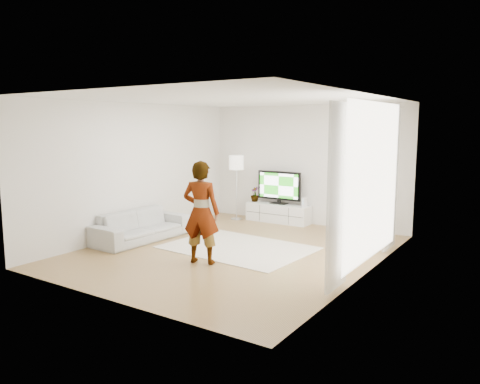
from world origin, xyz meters
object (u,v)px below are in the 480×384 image
Objects in this scene: rug at (238,248)px; sofa at (141,226)px; media_console at (278,213)px; player at (201,212)px; television at (279,186)px; floor_lamp at (236,165)px.

rug is 1.29× the size of sofa.
media_console is 3.84m from player.
television is 3.54m from sofa.
player is at bearing -65.09° from floor_lamp.
floor_lamp is (-1.03, -0.31, 0.48)m from television.
player reaches higher than sofa.
rug is (0.53, -2.56, -0.22)m from media_console.
floor_lamp is at bearing -6.81° from sofa.
television is 2.78m from rug.
floor_lamp is (-1.56, 2.28, 1.35)m from rug.
media_console is 3.47m from sofa.
rug is 1.68× the size of floor_lamp.
television is 0.65× the size of player.
player reaches higher than media_console.
floor_lamp reaches higher than sofa.
television is 1.18m from floor_lamp.
floor_lamp reaches higher than television.
sofa reaches higher than rug.
television is at bearing -23.07° from sofa.
media_console is at bearing -98.09° from player.
television is 0.42× the size of rug.
rug is 3.08m from floor_lamp.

